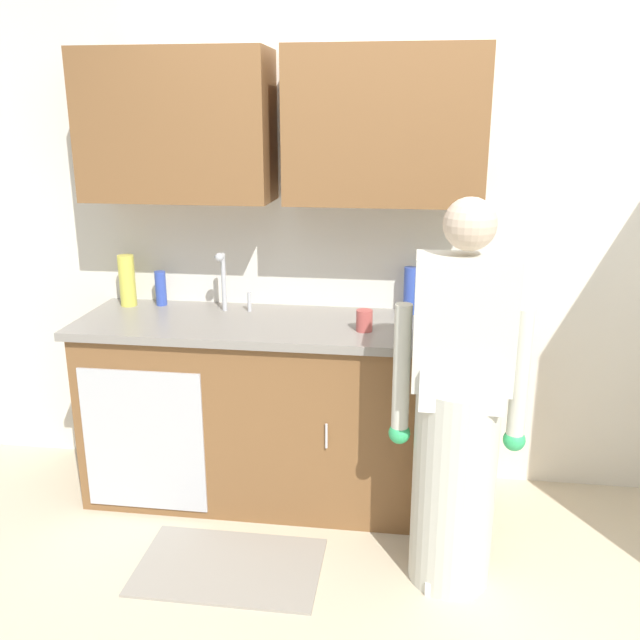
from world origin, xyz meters
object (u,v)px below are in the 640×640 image
at_px(sink, 225,321).
at_px(bottle_water_short, 161,288).
at_px(person_at_sink, 457,429).
at_px(bottle_cleaner_spray, 410,291).
at_px(sponge, 447,335).
at_px(bottle_dish_liquid, 127,281).
at_px(cup_by_sink, 364,321).
at_px(bottle_soap, 432,302).

distance_m(sink, bottle_water_short, 0.46).
height_order(sink, person_at_sink, person_at_sink).
xyz_separation_m(bottle_cleaner_spray, sponge, (0.17, -0.37, -0.10)).
distance_m(sink, sponge, 1.08).
bearing_deg(bottle_water_short, bottle_cleaner_spray, 0.73).
height_order(bottle_cleaner_spray, bottle_dish_liquid, bottle_dish_liquid).
height_order(bottle_cleaner_spray, bottle_water_short, bottle_cleaner_spray).
bearing_deg(bottle_dish_liquid, sponge, -11.21).
relative_size(bottle_water_short, cup_by_sink, 1.81).
height_order(bottle_cleaner_spray, sponge, bottle_cleaner_spray).
height_order(sink, bottle_water_short, sink).
bearing_deg(sponge, bottle_soap, 101.18).
height_order(bottle_soap, cup_by_sink, bottle_soap).
xyz_separation_m(person_at_sink, cup_by_sink, (-0.41, 0.47, 0.30)).
bearing_deg(sink, bottle_dish_liquid, 163.53).
distance_m(sink, bottle_dish_liquid, 0.61).
bearing_deg(bottle_soap, cup_by_sink, -141.03).
relative_size(person_at_sink, cup_by_sink, 16.16).
distance_m(bottle_water_short, bottle_dish_liquid, 0.18).
height_order(sink, cup_by_sink, sink).
height_order(bottle_water_short, bottle_soap, bottle_water_short).
bearing_deg(person_at_sink, sponge, 95.29).
xyz_separation_m(bottle_cleaner_spray, bottle_water_short, (-1.30, -0.02, -0.03)).
bearing_deg(person_at_sink, bottle_water_short, 152.76).
bearing_deg(cup_by_sink, bottle_soap, 38.97).
distance_m(bottle_water_short, cup_by_sink, 1.13).
xyz_separation_m(bottle_water_short, bottle_soap, (1.41, -0.05, -0.01)).
relative_size(sink, bottle_cleaner_spray, 2.09).
xyz_separation_m(sink, person_at_sink, (1.11, -0.58, -0.23)).
relative_size(sink, person_at_sink, 0.31).
bearing_deg(sink, bottle_water_short, 153.51).
bearing_deg(bottle_cleaner_spray, bottle_water_short, -179.27).
distance_m(person_at_sink, bottle_cleaner_spray, 0.90).
xyz_separation_m(sink, bottle_cleaner_spray, (0.90, 0.21, 0.13)).
bearing_deg(person_at_sink, bottle_dish_liquid, 156.02).
distance_m(person_at_sink, bottle_dish_liquid, 1.87).
distance_m(bottle_cleaner_spray, cup_by_sink, 0.38).
relative_size(sink, bottle_water_short, 2.76).
bearing_deg(bottle_water_short, bottle_dish_liquid, -169.67).
bearing_deg(bottle_water_short, cup_by_sink, -15.47).
height_order(bottle_soap, bottle_dish_liquid, bottle_dish_liquid).
relative_size(bottle_cleaner_spray, sponge, 2.17).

